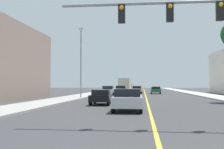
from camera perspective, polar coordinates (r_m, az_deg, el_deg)
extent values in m
plane|color=#38383A|center=(46.10, 7.05, -4.31)|extent=(192.00, 192.00, 0.00)
cube|color=#9E9B93|center=(46.99, -4.78, -4.18)|extent=(3.61, 168.00, 0.15)
cube|color=#B2ADA3|center=(47.18, 18.84, -4.07)|extent=(3.61, 168.00, 0.15)
cube|color=yellow|center=(46.10, 7.05, -4.30)|extent=(0.16, 144.00, 0.01)
cylinder|color=gray|center=(13.02, 17.71, 14.42)|extent=(12.41, 0.14, 0.14)
cube|color=black|center=(13.11, 21.82, 12.31)|extent=(0.32, 0.24, 0.84)
sphere|color=orange|center=(13.04, 21.97, 13.53)|extent=(0.20, 0.20, 0.20)
cube|color=black|center=(12.72, 12.10, 12.66)|extent=(0.32, 0.24, 0.84)
sphere|color=orange|center=(12.65, 12.16, 13.91)|extent=(0.20, 0.20, 0.20)
cube|color=black|center=(12.69, 2.06, 12.64)|extent=(0.32, 0.24, 0.84)
sphere|color=orange|center=(12.62, 2.00, 13.90)|extent=(0.20, 0.20, 0.20)
cylinder|color=gray|center=(34.80, -6.58, 2.34)|extent=(0.16, 0.16, 8.65)
cube|color=beige|center=(35.43, -6.55, 9.57)|extent=(0.56, 0.28, 0.20)
cube|color=gold|center=(53.37, 5.32, -3.33)|extent=(2.06, 4.35, 0.63)
cube|color=black|center=(53.28, 5.32, -2.71)|extent=(1.73, 2.10, 0.53)
cylinder|color=black|center=(55.02, 4.57, -3.62)|extent=(0.25, 0.65, 0.64)
cylinder|color=black|center=(54.91, 6.30, -3.62)|extent=(0.25, 0.65, 0.64)
cylinder|color=black|center=(51.86, 4.29, -3.72)|extent=(0.25, 0.65, 0.64)
cylinder|color=black|center=(51.75, 6.12, -3.71)|extent=(0.25, 0.65, 0.64)
cube|color=white|center=(45.46, -0.86, -3.53)|extent=(2.05, 4.55, 0.67)
cube|color=black|center=(45.44, -0.86, -2.77)|extent=(1.73, 2.12, 0.55)
cylinder|color=black|center=(43.72, 0.05, -4.03)|extent=(0.25, 0.65, 0.64)
cylinder|color=black|center=(43.87, -2.14, -4.02)|extent=(0.25, 0.65, 0.64)
cylinder|color=black|center=(47.09, 0.34, -3.89)|extent=(0.25, 0.65, 0.64)
cylinder|color=black|center=(47.23, -1.69, -3.88)|extent=(0.25, 0.65, 0.64)
cube|color=#196638|center=(52.39, 9.22, -3.35)|extent=(1.96, 4.20, 0.61)
cube|color=black|center=(52.07, 9.22, -2.78)|extent=(1.68, 2.15, 0.44)
cylinder|color=black|center=(53.91, 8.31, -3.64)|extent=(0.24, 0.65, 0.64)
cylinder|color=black|center=(53.94, 10.06, -3.63)|extent=(0.24, 0.65, 0.64)
cylinder|color=black|center=(50.86, 8.32, -3.73)|extent=(0.24, 0.65, 0.64)
cylinder|color=black|center=(50.89, 10.18, -3.72)|extent=(0.24, 0.65, 0.64)
cube|color=#1E389E|center=(45.51, 1.95, -3.51)|extent=(1.81, 4.47, 0.69)
cube|color=black|center=(45.14, 1.91, -2.74)|extent=(1.58, 2.14, 0.55)
cylinder|color=black|center=(47.26, 1.14, -3.88)|extent=(0.22, 0.64, 0.64)
cylinder|color=black|center=(47.14, 3.07, -3.88)|extent=(0.22, 0.64, 0.64)
cylinder|color=black|center=(43.91, 0.75, -4.02)|extent=(0.22, 0.64, 0.64)
cylinder|color=black|center=(43.79, 2.83, -4.02)|extent=(0.22, 0.64, 0.64)
cube|color=#BCBCC1|center=(18.57, 3.39, -5.61)|extent=(1.97, 4.59, 0.67)
cube|color=black|center=(18.40, 3.37, -3.81)|extent=(1.71, 2.31, 0.50)
cylinder|color=black|center=(20.37, 1.17, -6.25)|extent=(0.23, 0.64, 0.64)
cylinder|color=black|center=(20.31, 6.01, -6.25)|extent=(0.23, 0.64, 0.64)
cylinder|color=black|center=(16.93, 0.24, -7.10)|extent=(0.23, 0.64, 0.64)
cylinder|color=black|center=(16.86, 6.08, -7.11)|extent=(0.23, 0.64, 0.64)
cube|color=black|center=(24.14, -2.29, -4.94)|extent=(1.85, 3.94, 0.56)
cube|color=black|center=(24.05, -2.31, -3.75)|extent=(1.57, 1.80, 0.45)
cylinder|color=black|center=(25.63, -3.62, -5.39)|extent=(0.24, 0.65, 0.64)
cylinder|color=black|center=(25.46, -0.23, -5.42)|extent=(0.24, 0.65, 0.64)
cylinder|color=black|center=(22.89, -4.58, -5.79)|extent=(0.24, 0.65, 0.64)
cylinder|color=black|center=(22.70, -0.79, -5.82)|extent=(0.24, 0.65, 0.64)
cube|color=red|center=(62.52, 3.06, -2.59)|extent=(2.47, 2.09, 1.60)
cube|color=beige|center=(58.97, 2.72, -2.10)|extent=(2.59, 5.22, 2.67)
cylinder|color=black|center=(62.64, 2.11, -3.32)|extent=(0.31, 0.91, 0.90)
cylinder|color=black|center=(62.44, 4.02, -3.32)|extent=(0.31, 0.91, 0.90)
cylinder|color=black|center=(57.83, 1.56, -3.42)|extent=(0.31, 0.91, 0.90)
cylinder|color=black|center=(57.60, 3.63, -3.43)|extent=(0.31, 0.91, 0.90)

